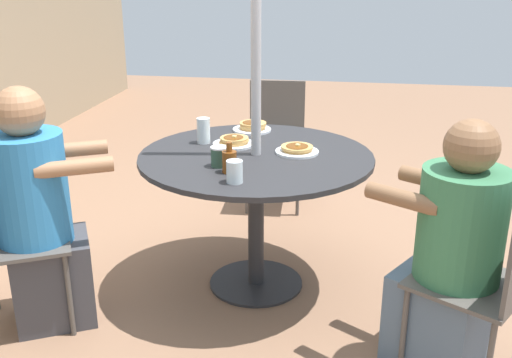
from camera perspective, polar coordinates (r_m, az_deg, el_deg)
name	(u,v)px	position (r m, az deg, el deg)	size (l,w,h in m)	color
ground_plane	(256,283)	(3.33, 0.00, -9.92)	(12.00, 12.00, 0.00)	#8C664C
patio_table	(256,176)	(3.06, 0.00, 0.33)	(1.19, 1.19, 0.74)	#28282B
umbrella_pole	(256,68)	(2.93, 0.00, 10.52)	(0.05, 0.05, 2.36)	#ADADB2
patio_chair_north	(2,231)	(2.99, -23.06, -4.60)	(0.56, 0.56, 0.87)	#514C47
diner_north	(40,219)	(2.96, -19.89, -3.62)	(0.53, 0.59, 1.16)	#3D3D42
patio_chair_east	(492,276)	(2.55, 21.53, -8.61)	(0.57, 0.57, 0.87)	#514C47
diner_east	(450,261)	(2.60, 18.02, -7.45)	(0.54, 0.58, 1.11)	slate
patio_chair_south	(276,135)	(4.27, 1.89, 4.19)	(0.44, 0.44, 0.87)	#514C47
pancake_plate_a	(297,150)	(3.05, 3.93, 2.79)	(0.22, 0.22, 0.05)	white
pancake_plate_b	(252,127)	(3.45, -0.35, 4.97)	(0.22, 0.22, 0.06)	white
pancake_plate_c	(234,142)	(3.18, -2.12, 3.56)	(0.22, 0.22, 0.05)	white
syrup_bottle	(229,161)	(2.75, -2.55, 1.75)	(0.09, 0.07, 0.14)	brown
coffee_cup	(219,157)	(2.84, -3.52, 2.15)	(0.08, 0.08, 0.10)	#33513D
drinking_glass_a	(235,172)	(2.62, -2.05, 0.71)	(0.07, 0.07, 0.10)	silver
drinking_glass_b	(203,131)	(3.21, -5.03, 4.62)	(0.07, 0.07, 0.14)	silver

